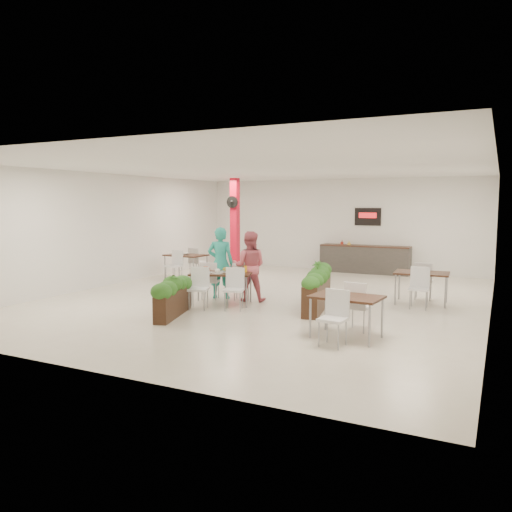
{
  "coord_description": "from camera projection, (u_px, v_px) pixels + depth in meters",
  "views": [
    {
      "loc": [
        5.13,
        -11.06,
        2.34
      ],
      "look_at": [
        -0.11,
        -0.44,
        1.1
      ],
      "focal_mm": 35.0,
      "sensor_mm": 36.0,
      "label": 1
    }
  ],
  "objects": [
    {
      "name": "ground",
      "position": [
        268.0,
        299.0,
        12.37
      ],
      "size": [
        12.0,
        12.0,
        0.0
      ],
      "primitive_type": "plane",
      "color": "beige",
      "rests_on": "ground"
    },
    {
      "name": "planter_right",
      "position": [
        317.0,
        287.0,
        10.99
      ],
      "size": [
        0.7,
        2.05,
        1.09
      ],
      "rotation": [
        0.0,
        0.0,
        1.75
      ],
      "color": "black",
      "rests_on": "ground"
    },
    {
      "name": "side_table_b",
      "position": [
        422.0,
        277.0,
        11.67
      ],
      "size": [
        1.26,
        1.64,
        0.92
      ],
      "rotation": [
        0.0,
        0.0,
        0.06
      ],
      "color": "black",
      "rests_on": "ground"
    },
    {
      "name": "room_shell",
      "position": [
        268.0,
        218.0,
        12.16
      ],
      "size": [
        10.1,
        12.1,
        3.22
      ],
      "color": "white",
      "rests_on": "ground"
    },
    {
      "name": "red_column",
      "position": [
        235.0,
        224.0,
        16.9
      ],
      "size": [
        0.4,
        0.41,
        3.2
      ],
      "color": "red",
      "rests_on": "ground"
    },
    {
      "name": "main_table",
      "position": [
        221.0,
        277.0,
        11.61
      ],
      "size": [
        1.68,
        1.93,
        0.92
      ],
      "rotation": [
        0.0,
        0.0,
        0.33
      ],
      "color": "black",
      "rests_on": "ground"
    },
    {
      "name": "diner_woman",
      "position": [
        249.0,
        266.0,
        11.99
      ],
      "size": [
        0.98,
        0.87,
        1.69
      ],
      "primitive_type": "imported",
      "rotation": [
        0.0,
        0.0,
        3.47
      ],
      "color": "#D45E6D",
      "rests_on": "ground"
    },
    {
      "name": "diner_man",
      "position": [
        221.0,
        263.0,
        12.34
      ],
      "size": [
        0.75,
        0.61,
        1.77
      ],
      "primitive_type": "imported",
      "rotation": [
        0.0,
        0.0,
        3.47
      ],
      "color": "teal",
      "rests_on": "ground"
    },
    {
      "name": "service_counter",
      "position": [
        365.0,
        258.0,
        16.92
      ],
      "size": [
        3.0,
        0.64,
        2.2
      ],
      "color": "#302D2B",
      "rests_on": "ground"
    },
    {
      "name": "side_table_c",
      "position": [
        347.0,
        303.0,
        8.68
      ],
      "size": [
        1.26,
        1.65,
        0.92
      ],
      "rotation": [
        0.0,
        0.0,
        -0.09
      ],
      "color": "black",
      "rests_on": "ground"
    },
    {
      "name": "planter_left",
      "position": [
        173.0,
        293.0,
        10.39
      ],
      "size": [
        0.79,
        1.67,
        0.9
      ],
      "rotation": [
        0.0,
        0.0,
        1.87
      ],
      "color": "black",
      "rests_on": "ground"
    },
    {
      "name": "side_table_a",
      "position": [
        186.0,
        258.0,
        15.71
      ],
      "size": [
        1.29,
        1.64,
        0.92
      ],
      "rotation": [
        0.0,
        0.0,
        -0.06
      ],
      "color": "black",
      "rests_on": "ground"
    }
  ]
}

